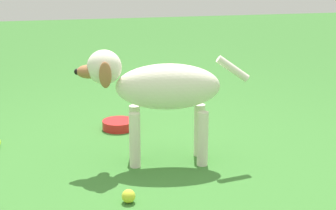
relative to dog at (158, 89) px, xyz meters
name	(u,v)px	position (x,y,z in m)	size (l,w,h in m)	color
ground	(145,167)	(-0.07, 0.09, -0.43)	(14.00, 14.00, 0.00)	#38722D
dog	(158,89)	(0.00, 0.00, 0.00)	(0.32, 0.95, 0.65)	silver
tennis_ball_0	(129,196)	(-0.48, 0.24, -0.39)	(0.07, 0.07, 0.07)	#D0D635
water_bowl	(119,125)	(0.61, 0.15, -0.40)	(0.22, 0.22, 0.06)	red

